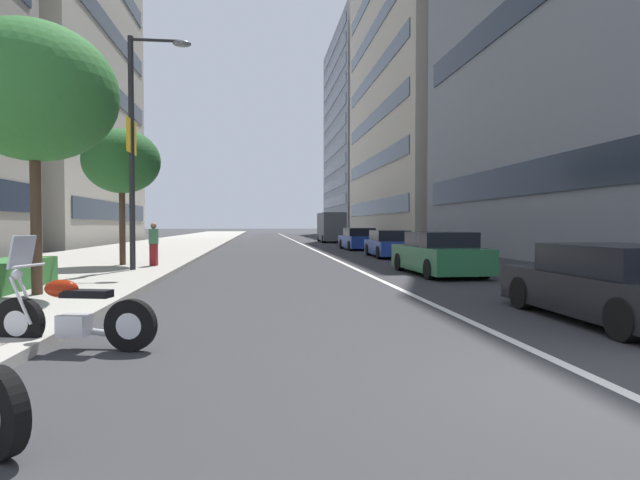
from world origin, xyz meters
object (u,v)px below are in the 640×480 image
(delivery_van_ahead, at_px, (331,227))
(pedestrian_on_plaza, at_px, (154,244))
(car_mid_block_traffic, at_px, (439,255))
(street_tree_near_plaza_corner, at_px, (34,93))
(motorcycle_mid_row, at_px, (71,315))
(car_approaching_light, at_px, (359,240))
(car_far_down_avenue, at_px, (389,244))
(street_lamp_with_banners, at_px, (140,130))
(street_tree_far_plaza, at_px, (122,162))
(car_following_behind, at_px, (613,285))

(delivery_van_ahead, distance_m, pedestrian_on_plaza, 29.98)
(car_mid_block_traffic, xyz_separation_m, delivery_van_ahead, (31.01, -0.77, 0.79))
(street_tree_near_plaza_corner, bearing_deg, motorcycle_mid_row, -153.58)
(car_approaching_light, relative_size, pedestrian_on_plaza, 2.78)
(car_approaching_light, relative_size, delivery_van_ahead, 0.81)
(car_mid_block_traffic, relative_size, pedestrian_on_plaza, 2.98)
(street_tree_near_plaza_corner, height_order, pedestrian_on_plaza, street_tree_near_plaza_corner)
(car_mid_block_traffic, xyz_separation_m, car_far_down_avenue, (9.01, -0.64, -0.01))
(street_lamp_with_banners, bearing_deg, motorcycle_mid_row, -172.37)
(street_tree_far_plaza, bearing_deg, street_tree_near_plaza_corner, -177.83)
(car_following_behind, xyz_separation_m, car_approaching_light, (25.09, -0.55, 0.03))
(motorcycle_mid_row, height_order, street_tree_near_plaza_corner, street_tree_near_plaza_corner)
(car_mid_block_traffic, relative_size, street_lamp_with_banners, 0.61)
(street_tree_far_plaza, xyz_separation_m, pedestrian_on_plaza, (-0.56, -1.23, -3.03))
(pedestrian_on_plaza, bearing_deg, motorcycle_mid_row, -82.41)
(street_lamp_with_banners, height_order, pedestrian_on_plaza, street_lamp_with_banners)
(car_following_behind, distance_m, car_approaching_light, 25.10)
(car_approaching_light, height_order, pedestrian_on_plaza, pedestrian_on_plaza)
(car_far_down_avenue, bearing_deg, motorcycle_mid_row, 155.65)
(car_following_behind, distance_m, delivery_van_ahead, 39.37)
(street_tree_near_plaza_corner, bearing_deg, street_lamp_with_banners, -8.00)
(motorcycle_mid_row, bearing_deg, pedestrian_on_plaza, -70.32)
(car_approaching_light, relative_size, street_tree_far_plaza, 0.86)
(car_approaching_light, distance_m, street_lamp_with_banners, 19.01)
(pedestrian_on_plaza, bearing_deg, car_approaching_light, 54.86)
(motorcycle_mid_row, xyz_separation_m, street_tree_far_plaza, (12.74, 2.57, 3.50))
(car_approaching_light, relative_size, street_tree_near_plaza_corner, 0.75)
(delivery_van_ahead, xyz_separation_m, street_lamp_with_banners, (-29.72, 10.49, 3.29))
(delivery_van_ahead, bearing_deg, car_far_down_avenue, 179.93)
(street_tree_far_plaza, relative_size, pedestrian_on_plaza, 3.23)
(car_approaching_light, xyz_separation_m, delivery_van_ahead, (14.26, -0.19, 0.79))
(car_far_down_avenue, bearing_deg, street_tree_far_plaza, 117.40)
(motorcycle_mid_row, distance_m, street_lamp_with_banners, 11.49)
(street_tree_near_plaza_corner, distance_m, pedestrian_on_plaza, 8.44)
(car_approaching_light, bearing_deg, street_lamp_with_banners, 144.34)
(car_following_behind, height_order, car_mid_block_traffic, car_mid_block_traffic)
(car_mid_block_traffic, height_order, pedestrian_on_plaza, pedestrian_on_plaza)
(street_lamp_with_banners, bearing_deg, street_tree_far_plaza, 27.95)
(street_tree_far_plaza, bearing_deg, car_far_down_avenue, -64.31)
(street_lamp_with_banners, relative_size, street_tree_near_plaza_corner, 1.33)
(car_mid_block_traffic, xyz_separation_m, pedestrian_on_plaza, (2.91, 9.64, 0.27))
(car_approaching_light, bearing_deg, pedestrian_on_plaza, 141.57)
(motorcycle_mid_row, xyz_separation_m, pedestrian_on_plaza, (12.18, 1.34, 0.47))
(street_lamp_with_banners, relative_size, street_tree_far_plaza, 1.52)
(car_following_behind, distance_m, street_lamp_with_banners, 14.31)
(car_following_behind, xyz_separation_m, delivery_van_ahead, (39.35, -0.74, 0.82))
(car_approaching_light, distance_m, street_tree_near_plaza_corner, 24.48)
(car_approaching_light, height_order, street_tree_far_plaza, street_tree_far_plaza)
(car_approaching_light, relative_size, street_lamp_with_banners, 0.56)
(street_lamp_with_banners, bearing_deg, street_tree_near_plaza_corner, 172.00)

